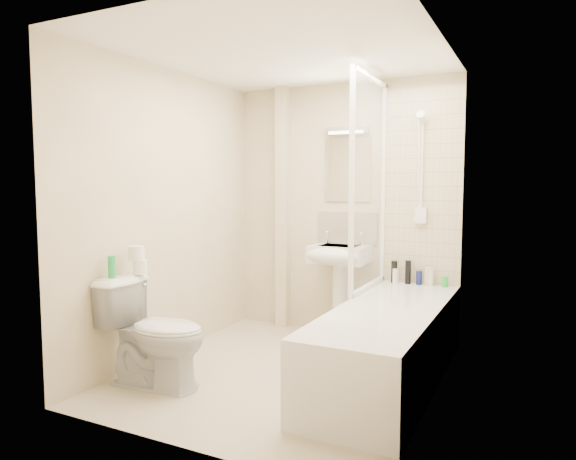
% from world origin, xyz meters
% --- Properties ---
extents(floor, '(2.50, 2.50, 0.00)m').
position_xyz_m(floor, '(0.00, 0.00, 0.00)').
color(floor, beige).
rests_on(floor, ground).
extents(wall_back, '(2.20, 0.02, 2.40)m').
position_xyz_m(wall_back, '(0.00, 1.25, 1.20)').
color(wall_back, beige).
rests_on(wall_back, ground).
extents(wall_left, '(0.02, 2.50, 2.40)m').
position_xyz_m(wall_left, '(-1.10, 0.00, 1.20)').
color(wall_left, beige).
rests_on(wall_left, ground).
extents(wall_right, '(0.02, 2.50, 2.40)m').
position_xyz_m(wall_right, '(1.10, 0.00, 1.20)').
color(wall_right, beige).
rests_on(wall_right, ground).
extents(ceiling, '(2.20, 2.50, 0.02)m').
position_xyz_m(ceiling, '(0.00, 0.00, 2.40)').
color(ceiling, white).
rests_on(ceiling, wall_back).
extents(tile_back, '(0.70, 0.01, 1.75)m').
position_xyz_m(tile_back, '(0.75, 1.24, 1.42)').
color(tile_back, beige).
rests_on(tile_back, wall_back).
extents(tile_right, '(0.01, 2.10, 1.75)m').
position_xyz_m(tile_right, '(1.09, 0.20, 1.42)').
color(tile_right, beige).
rests_on(tile_right, wall_right).
extents(pipe_boxing, '(0.12, 0.12, 2.40)m').
position_xyz_m(pipe_boxing, '(-0.62, 1.19, 1.20)').
color(pipe_boxing, beige).
rests_on(pipe_boxing, ground).
extents(splashback, '(0.60, 0.02, 0.30)m').
position_xyz_m(splashback, '(0.04, 1.24, 1.03)').
color(splashback, beige).
rests_on(splashback, wall_back).
extents(mirror, '(0.46, 0.01, 0.60)m').
position_xyz_m(mirror, '(0.04, 1.24, 1.58)').
color(mirror, white).
rests_on(mirror, wall_back).
extents(strip_light, '(0.42, 0.07, 0.07)m').
position_xyz_m(strip_light, '(0.04, 1.22, 1.95)').
color(strip_light, silver).
rests_on(strip_light, wall_back).
extents(bathtub, '(0.70, 2.10, 0.55)m').
position_xyz_m(bathtub, '(0.75, 0.20, 0.29)').
color(bathtub, white).
rests_on(bathtub, ground).
extents(shower_screen, '(0.04, 0.92, 1.80)m').
position_xyz_m(shower_screen, '(0.40, 0.80, 1.45)').
color(shower_screen, white).
rests_on(shower_screen, bathtub).
extents(shower_fixture, '(0.10, 0.16, 0.99)m').
position_xyz_m(shower_fixture, '(0.75, 1.19, 1.55)').
color(shower_fixture, white).
rests_on(shower_fixture, wall_back).
extents(pedestal_sink, '(0.52, 0.48, 1.00)m').
position_xyz_m(pedestal_sink, '(0.04, 1.01, 0.70)').
color(pedestal_sink, white).
rests_on(pedestal_sink, ground).
extents(bottle_black_a, '(0.05, 0.05, 0.20)m').
position_xyz_m(bottle_black_a, '(0.53, 1.16, 0.65)').
color(bottle_black_a, black).
rests_on(bottle_black_a, bathtub).
extents(bottle_white_a, '(0.06, 0.06, 0.13)m').
position_xyz_m(bottle_white_a, '(0.54, 1.16, 0.62)').
color(bottle_white_a, white).
rests_on(bottle_white_a, bathtub).
extents(bottle_black_b, '(0.05, 0.05, 0.21)m').
position_xyz_m(bottle_black_b, '(0.66, 1.16, 0.66)').
color(bottle_black_b, black).
rests_on(bottle_black_b, bathtub).
extents(bottle_blue, '(0.05, 0.05, 0.12)m').
position_xyz_m(bottle_blue, '(0.76, 1.16, 0.61)').
color(bottle_blue, navy).
rests_on(bottle_blue, bathtub).
extents(bottle_cream, '(0.07, 0.07, 0.16)m').
position_xyz_m(bottle_cream, '(0.84, 1.16, 0.63)').
color(bottle_cream, beige).
rests_on(bottle_cream, bathtub).
extents(bottle_white_b, '(0.06, 0.06, 0.15)m').
position_xyz_m(bottle_white_b, '(0.86, 1.16, 0.63)').
color(bottle_white_b, white).
rests_on(bottle_white_b, bathtub).
extents(bottle_green, '(0.06, 0.06, 0.09)m').
position_xyz_m(bottle_green, '(0.98, 1.16, 0.60)').
color(bottle_green, green).
rests_on(bottle_green, bathtub).
extents(toilet, '(0.55, 0.83, 0.78)m').
position_xyz_m(toilet, '(-0.72, -0.62, 0.39)').
color(toilet, white).
rests_on(toilet, ground).
extents(toilet_roll_lower, '(0.11, 0.11, 0.11)m').
position_xyz_m(toilet_roll_lower, '(-0.95, -0.52, 0.83)').
color(toilet_roll_lower, white).
rests_on(toilet_roll_lower, toilet).
extents(toilet_roll_upper, '(0.12, 0.12, 0.10)m').
position_xyz_m(toilet_roll_upper, '(-0.97, -0.53, 0.93)').
color(toilet_roll_upper, white).
rests_on(toilet_roll_upper, toilet_roll_lower).
extents(green_bottle, '(0.05, 0.05, 0.16)m').
position_xyz_m(green_bottle, '(-1.01, -0.73, 0.86)').
color(green_bottle, green).
rests_on(green_bottle, toilet).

